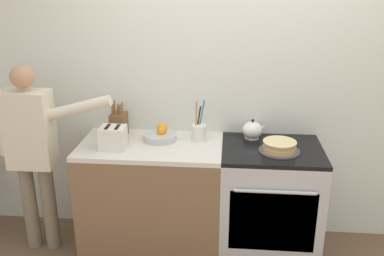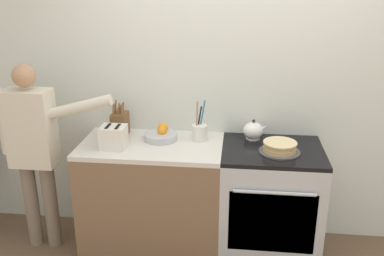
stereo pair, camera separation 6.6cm
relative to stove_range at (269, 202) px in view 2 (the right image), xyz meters
name	(u,v)px [view 2 (the right image)]	position (x,y,z in m)	size (l,w,h in m)	color
wall_back	(238,82)	(-0.27, 0.33, 0.86)	(8.00, 0.04, 2.60)	silver
counter_cabinet	(153,196)	(-0.91, 0.00, 0.00)	(1.08, 0.62, 0.89)	brown
stove_range	(269,202)	(0.00, 0.00, 0.00)	(0.74, 0.65, 0.89)	#B7BABF
layer_cake	(280,147)	(0.04, -0.06, 0.48)	(0.30, 0.30, 0.08)	#4C4C51
tea_kettle	(253,131)	(-0.14, 0.20, 0.51)	(0.19, 0.16, 0.16)	white
knife_block	(120,124)	(-1.19, 0.15, 0.54)	(0.12, 0.15, 0.28)	brown
utensil_crock	(199,132)	(-0.55, 0.12, 0.51)	(0.11, 0.11, 0.32)	silver
fruit_bowl	(161,135)	(-0.85, 0.10, 0.48)	(0.25, 0.25, 0.11)	#B7BABF
toaster	(113,137)	(-1.17, -0.10, 0.53)	(0.20, 0.16, 0.17)	silver
person_baker	(34,144)	(-1.79, -0.09, 0.44)	(0.89, 0.20, 1.50)	#7A6B5B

